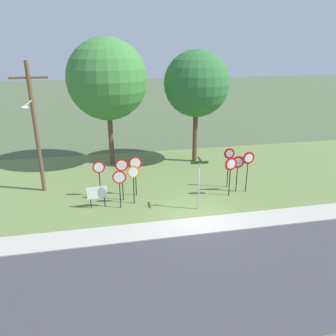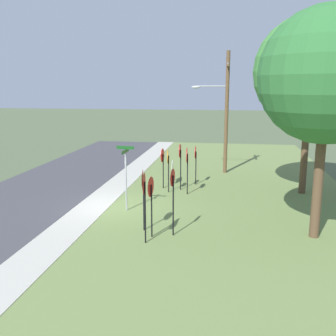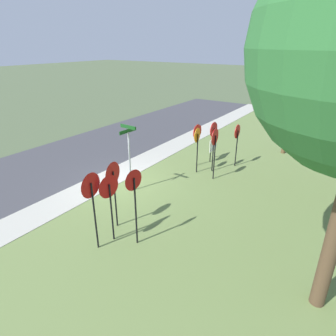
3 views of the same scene
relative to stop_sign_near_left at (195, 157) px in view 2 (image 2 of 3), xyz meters
name	(u,v)px [view 2 (image 2 of 3)]	position (x,y,z in m)	size (l,w,h in m)	color
ground_plane	(110,208)	(4.93, -3.65, -1.67)	(160.00, 160.00, 0.00)	#4C5B3D
road_asphalt	(16,203)	(4.93, -8.45, -1.67)	(44.00, 6.40, 0.01)	#3D3D42
sidewalk_strip	(93,206)	(4.93, -4.45, -1.64)	(44.00, 1.60, 0.06)	#ADAA9E
grass_median	(238,213)	(4.93, 2.35, -1.65)	(44.00, 12.00, 0.04)	olive
stop_sign_near_left	(195,157)	(0.00, 0.00, 0.00)	(0.72, 0.09, 2.25)	black
stop_sign_near_right	(187,160)	(2.12, -0.27, 0.19)	(0.78, 0.11, 2.49)	black
stop_sign_far_left	(163,160)	(1.08, -1.74, 0.00)	(0.76, 0.11, 2.24)	black
stop_sign_far_center	(168,162)	(1.89, -1.31, 0.04)	(0.71, 0.12, 2.30)	black
stop_sign_far_right	(180,157)	(1.30, -0.73, 0.23)	(0.74, 0.10, 2.55)	black
yield_sign_near_left	(144,191)	(8.87, -1.09, 0.33)	(0.79, 0.12, 2.61)	black
yield_sign_near_right	(143,185)	(7.63, -1.41, 0.21)	(0.82, 0.16, 2.45)	black
yield_sign_far_left	(172,186)	(7.99, -0.19, 0.31)	(0.67, 0.13, 2.61)	black
yield_sign_far_right	(151,192)	(8.28, -0.97, 0.11)	(0.76, 0.13, 2.34)	black
street_name_post	(126,173)	(5.29, -2.72, 0.15)	(0.96, 0.82, 3.00)	#9EA0A8
utility_pole	(224,108)	(-3.48, 1.50, 2.62)	(2.10, 2.42, 7.81)	brown
notice_board	(172,169)	(-0.17, -1.38, -0.80)	(1.10, 0.14, 1.25)	black
oak_tree_left	(311,72)	(0.94, 5.83, 4.69)	(5.73, 5.73, 9.19)	brown
oak_tree_right	(327,76)	(7.32, 5.15, 4.31)	(4.81, 4.81, 8.37)	brown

